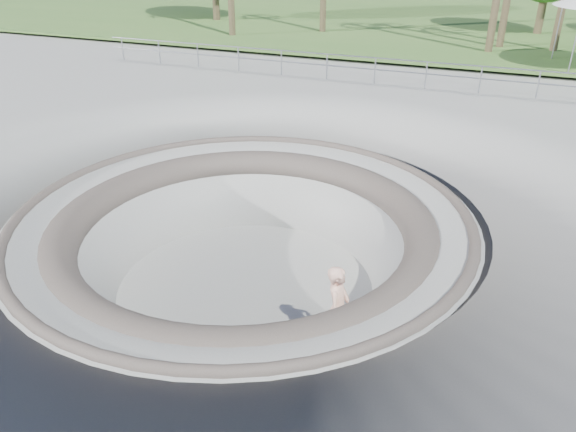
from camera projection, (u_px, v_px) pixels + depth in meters
name	position (u px, v px, depth m)	size (l,w,h in m)	color
ground	(243.00, 214.00, 12.56)	(180.00, 180.00, 0.00)	gray
skate_bowl	(246.00, 282.00, 13.40)	(14.00, 14.00, 4.10)	gray
grass_strip	(448.00, 12.00, 40.51)	(180.00, 36.00, 0.12)	#395F26
distant_hills	(503.00, 57.00, 61.71)	(103.20, 45.00, 28.60)	brown
safety_railing	(375.00, 70.00, 22.14)	(25.00, 0.06, 1.03)	gray
skateboard	(336.00, 348.00, 11.32)	(0.93, 0.58, 0.09)	olive
skater	(338.00, 309.00, 10.88)	(0.69, 0.45, 1.89)	#DEA790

